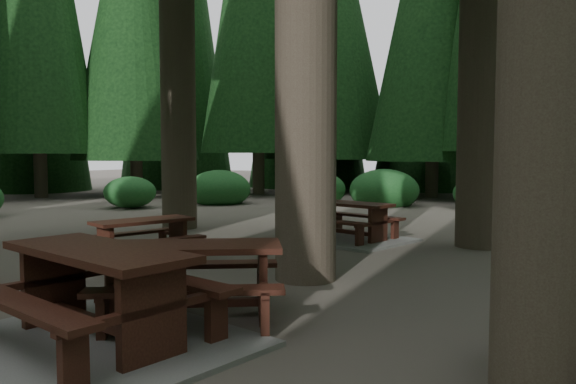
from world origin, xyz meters
The scene contains 6 objects.
ground centered at (0.00, 0.00, 0.00)m, with size 80.00×80.00×0.00m, color #584F47.
picnic_table_a centered at (0.38, -3.08, 0.32)m, with size 3.02×2.66×0.89m.
picnic_table_b centered at (-2.07, 0.06, 0.45)m, with size 1.72×1.91×0.68m.
picnic_table_c centered at (-0.03, 3.66, 0.26)m, with size 2.65×2.37×0.77m.
picnic_table_e centered at (0.64, -2.09, 0.54)m, with size 2.38×2.28×0.81m.
shrub_ring centered at (0.70, 0.75, 0.40)m, with size 23.86×24.64×1.49m.
Camera 1 is at (4.32, -6.61, 1.75)m, focal length 35.00 mm.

